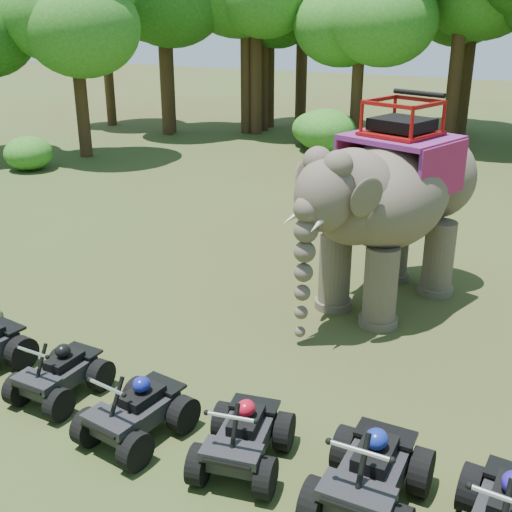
% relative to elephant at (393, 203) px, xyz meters
% --- Properties ---
extents(ground, '(110.00, 110.00, 0.00)m').
position_rel_elephant_xyz_m(ground, '(-1.72, -4.41, -2.28)').
color(ground, '#47381E').
rests_on(ground, ground).
extents(elephant, '(4.06, 5.92, 4.56)m').
position_rel_elephant_xyz_m(elephant, '(0.00, 0.00, 0.00)').
color(elephant, '#4A4036').
rests_on(elephant, ground).
extents(atv_1, '(1.19, 1.59, 1.14)m').
position_rel_elephant_xyz_m(atv_1, '(-3.96, -6.22, -1.71)').
color(atv_1, black).
rests_on(atv_1, ground).
extents(atv_2, '(1.43, 1.80, 1.22)m').
position_rel_elephant_xyz_m(atv_2, '(-2.12, -6.57, -1.67)').
color(atv_2, black).
rests_on(atv_2, ground).
extents(atv_3, '(1.44, 1.81, 1.21)m').
position_rel_elephant_xyz_m(atv_3, '(-0.37, -6.43, -1.68)').
color(atv_3, black).
rests_on(atv_3, ground).
extents(atv_4, '(1.37, 1.86, 1.37)m').
position_rel_elephant_xyz_m(atv_4, '(1.52, -6.47, -1.60)').
color(atv_4, black).
rests_on(atv_4, ground).
extents(atv_5, '(1.48, 1.93, 1.35)m').
position_rel_elephant_xyz_m(atv_5, '(3.21, -6.55, -1.60)').
color(atv_5, black).
rests_on(atv_5, ground).
extents(tree_0, '(6.35, 6.35, 9.07)m').
position_rel_elephant_xyz_m(tree_0, '(-1.72, 20.50, 2.25)').
color(tree_0, '#195114').
rests_on(tree_0, ground).
extents(tree_24, '(5.81, 5.81, 8.30)m').
position_rel_elephant_xyz_m(tree_24, '(-16.05, 9.02, 1.87)').
color(tree_24, '#195114').
rests_on(tree_24, ground).
extents(tree_25, '(6.88, 6.88, 9.82)m').
position_rel_elephant_xyz_m(tree_25, '(-15.66, 15.07, 2.63)').
color(tree_25, '#195114').
rests_on(tree_25, ground).
extents(tree_26, '(5.87, 5.87, 8.39)m').
position_rel_elephant_xyz_m(tree_26, '(-11.67, 18.26, 1.91)').
color(tree_26, '#195114').
rests_on(tree_26, ground).
extents(tree_27, '(5.78, 5.78, 8.26)m').
position_rel_elephant_xyz_m(tree_27, '(-6.11, 16.85, 1.85)').
color(tree_27, '#195114').
rests_on(tree_27, ground).
extents(tree_28, '(7.10, 7.10, 10.14)m').
position_rel_elephant_xyz_m(tree_28, '(-2.43, 22.66, 2.79)').
color(tree_28, '#195114').
rests_on(tree_28, ground).
extents(tree_29, '(7.10, 7.10, 10.14)m').
position_rel_elephant_xyz_m(tree_29, '(-11.58, 17.21, 2.79)').
color(tree_29, '#195114').
rests_on(tree_29, ground).
extents(tree_32, '(5.23, 5.23, 7.47)m').
position_rel_elephant_xyz_m(tree_32, '(-20.07, 16.08, 1.45)').
color(tree_32, '#195114').
rests_on(tree_32, ground).
extents(tree_33, '(6.70, 6.70, 9.57)m').
position_rel_elephant_xyz_m(tree_33, '(-12.17, 17.26, 2.50)').
color(tree_33, '#195114').
rests_on(tree_33, ground).
extents(tree_36, '(5.37, 5.37, 7.67)m').
position_rel_elephant_xyz_m(tree_36, '(-15.84, 15.67, 1.55)').
color(tree_36, '#195114').
rests_on(tree_36, ground).
extents(tree_38, '(7.40, 7.40, 10.57)m').
position_rel_elephant_xyz_m(tree_38, '(-1.94, 18.41, 3.00)').
color(tree_38, '#195114').
rests_on(tree_38, ground).
extents(tree_40, '(7.58, 7.58, 10.82)m').
position_rel_elephant_xyz_m(tree_40, '(-10.57, 20.85, 3.13)').
color(tree_40, '#195114').
rests_on(tree_40, ground).
extents(tree_41, '(6.46, 6.46, 9.23)m').
position_rel_elephant_xyz_m(tree_41, '(-11.86, 19.41, 2.33)').
color(tree_41, '#195114').
rests_on(tree_41, ground).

